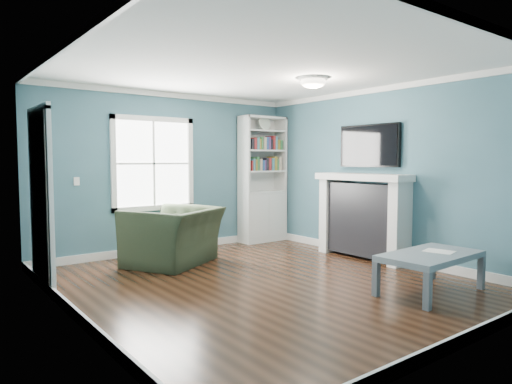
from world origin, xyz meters
TOP-DOWN VIEW (x-y plane):
  - floor at (0.00, 0.00)m, footprint 5.00×5.00m
  - room_walls at (0.00, 0.00)m, footprint 5.00×5.00m
  - trim at (0.00, 0.00)m, footprint 4.50×5.00m
  - window at (-0.30, 2.49)m, footprint 1.40×0.06m
  - bookshelf at (1.77, 2.30)m, footprint 0.90×0.35m
  - fireplace at (2.08, 0.20)m, footprint 0.44×1.58m
  - tv at (2.20, 0.20)m, footprint 0.06×1.10m
  - door at (-2.22, 1.40)m, footprint 0.12×0.98m
  - ceiling_fixture at (0.90, 0.10)m, footprint 0.38×0.38m
  - light_switch at (-1.50, 2.48)m, footprint 0.08×0.01m
  - recliner at (-0.41, 1.60)m, footprint 1.49×1.32m
  - coffee_table at (1.24, -1.47)m, footprint 1.28×0.73m
  - paper_sheet at (1.39, -1.48)m, footprint 0.32×0.37m

SIDE VIEW (x-z plane):
  - floor at x=0.00m, z-range 0.00..0.00m
  - coffee_table at x=1.24m, z-range 0.17..0.62m
  - paper_sheet at x=1.39m, z-range 0.45..0.46m
  - recliner at x=-0.41m, z-range 0.00..1.09m
  - fireplace at x=2.08m, z-range -0.01..1.29m
  - bookshelf at x=1.77m, z-range -0.23..2.08m
  - door at x=-2.22m, z-range -0.01..2.16m
  - light_switch at x=-1.50m, z-range 1.14..1.26m
  - trim at x=0.00m, z-range -0.06..2.54m
  - window at x=-0.30m, z-range 0.70..2.20m
  - room_walls at x=0.00m, z-range -0.92..4.08m
  - tv at x=2.20m, z-range 1.40..2.05m
  - ceiling_fixture at x=0.90m, z-range 2.47..2.63m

